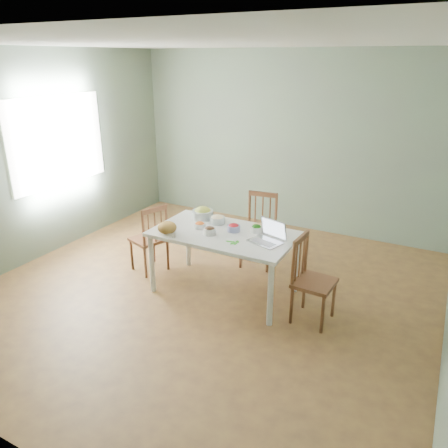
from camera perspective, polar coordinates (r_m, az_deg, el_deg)
The scene contains 20 objects.
floor at distance 5.14m, azimuth -2.32°, elevation -8.89°, with size 5.00×5.00×0.00m, color brown.
ceiling at distance 4.45m, azimuth -2.87°, elevation 22.79°, with size 5.00×5.00×0.00m, color white.
wall_back at distance 6.83m, azimuth 8.34°, elevation 10.64°, with size 5.00×0.00×2.70m, color gray.
wall_left at distance 6.24m, azimuth -22.98°, elevation 8.21°, with size 0.00×5.00×2.70m, color gray.
window_left at distance 6.38m, azimuth -20.99°, elevation 10.13°, with size 0.04×1.60×1.20m, color white.
dining_table at distance 4.98m, azimuth -0.00°, elevation -5.07°, with size 1.59×0.89×0.74m, color white, non-canonical shape.
chair_far at distance 5.59m, azimuth 4.53°, elevation -0.94°, with size 0.42×0.40×0.95m, color brown, non-canonical shape.
chair_left at distance 5.53m, azimuth -9.91°, elevation -1.77°, with size 0.39×0.37×0.89m, color brown, non-canonical shape.
chair_right at distance 4.50m, azimuth 11.85°, elevation -7.33°, with size 0.40×0.38×0.91m, color brown, non-canonical shape.
bread_boule at distance 4.81m, azimuth -7.50°, elevation -0.47°, with size 0.21×0.21×0.14m, color olive.
butter_stick at distance 4.74m, azimuth -7.00°, elevation -1.50°, with size 0.11×0.03×0.03m, color white.
bowl_squash at distance 5.21m, azimuth -2.82°, elevation 1.45°, with size 0.25×0.25×0.15m, color tan, non-canonical shape.
bowl_carrot at distance 4.94m, azimuth -3.21°, elevation -0.14°, with size 0.13×0.13×0.07m, color #E26300, non-canonical shape.
bowl_onion at distance 5.07m, azimuth -0.89°, elevation 0.62°, with size 0.18×0.18×0.10m, color #F8E1B7, non-canonical shape.
bowl_mushroom at distance 4.75m, azimuth -1.90°, elevation -0.89°, with size 0.14×0.14×0.09m, color #3F1D12, non-canonical shape.
bowl_redpep at distance 4.84m, azimuth 1.28°, elevation -0.46°, with size 0.15×0.15×0.09m, color red, non-canonical shape.
bowl_broccoli at distance 4.84m, azimuth 4.29°, elevation -0.58°, with size 0.13×0.13×0.08m, color #1F660E, non-canonical shape.
flatbread at distance 4.97m, azimuth 4.96°, elevation -0.39°, with size 0.22×0.22×0.02m, color #DEC47E.
basil_bunch at distance 4.56m, azimuth 1.05°, elevation -2.32°, with size 0.17×0.17×0.02m, color #226B0C, non-canonical shape.
laptop at distance 4.54m, azimuth 5.46°, elevation -1.11°, with size 0.33×0.28×0.23m, color silver, non-canonical shape.
Camera 1 is at (2.27, -3.82, 2.57)m, focal length 34.70 mm.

